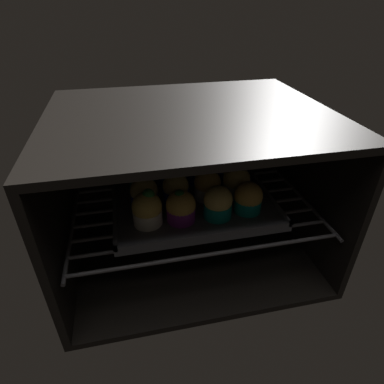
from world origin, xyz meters
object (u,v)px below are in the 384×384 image
(baking_tray, at_px, (192,201))
(muffin_row2_col0, at_px, (141,177))
(muffin_row0_col1, at_px, (181,207))
(muffin_row0_col3, at_px, (248,198))
(muffin_row1_col0, at_px, (144,193))
(muffin_row1_col1, at_px, (176,189))
(muffin_row2_col1, at_px, (170,173))
(muffin_row1_col3, at_px, (236,182))
(muffin_row2_col2, at_px, (199,169))
(muffin_row1_col2, at_px, (207,185))
(muffin_row2_col3, at_px, (228,169))
(muffin_row0_col2, at_px, (218,203))
(muffin_row0_col0, at_px, (147,209))

(baking_tray, distance_m, muffin_row2_col0, 0.14)
(muffin_row0_col1, distance_m, muffin_row0_col3, 0.15)
(muffin_row1_col0, height_order, muffin_row2_col0, muffin_row2_col0)
(muffin_row1_col1, xyz_separation_m, muffin_row2_col1, (-0.00, 0.07, 0.00))
(muffin_row1_col3, bearing_deg, baking_tray, 179.55)
(muffin_row1_col3, xyz_separation_m, muffin_row2_col2, (-0.07, 0.08, 0.00))
(muffin_row1_col1, height_order, muffin_row2_col1, muffin_row2_col1)
(muffin_row1_col0, bearing_deg, muffin_row1_col3, 0.51)
(muffin_row1_col2, distance_m, muffin_row2_col3, 0.10)
(baking_tray, xyz_separation_m, muffin_row2_col3, (0.11, 0.07, 0.04))
(muffin_row0_col2, height_order, muffin_row2_col2, muffin_row2_col2)
(muffin_row0_col3, bearing_deg, muffin_row0_col0, -179.99)
(muffin_row0_col1, bearing_deg, muffin_row1_col1, 88.61)
(muffin_row1_col2, relative_size, muffin_row2_col0, 0.97)
(baking_tray, xyz_separation_m, muffin_row2_col1, (-0.04, 0.08, 0.04))
(muffin_row1_col1, height_order, muffin_row1_col3, muffin_row1_col3)
(muffin_row0_col1, relative_size, muffin_row2_col2, 0.99)
(muffin_row2_col0, xyz_separation_m, muffin_row2_col3, (0.22, -0.00, -0.00))
(muffin_row0_col3, distance_m, muffin_row2_col3, 0.14)
(muffin_row0_col0, xyz_separation_m, muffin_row1_col1, (0.07, 0.07, -0.00))
(muffin_row1_col2, bearing_deg, muffin_row2_col3, 43.40)
(muffin_row0_col0, distance_m, muffin_row1_col1, 0.10)
(muffin_row0_col3, xyz_separation_m, muffin_row2_col0, (-0.22, 0.14, 0.00))
(muffin_row0_col1, relative_size, muffin_row2_col0, 1.00)
(baking_tray, xyz_separation_m, muffin_row0_col2, (0.04, -0.08, 0.04))
(muffin_row1_col3, distance_m, muffin_row2_col1, 0.16)
(muffin_row2_col1, bearing_deg, muffin_row1_col0, -132.19)
(muffin_row0_col2, bearing_deg, muffin_row2_col0, 135.52)
(baking_tray, bearing_deg, muffin_row1_col2, 0.66)
(muffin_row0_col0, relative_size, muffin_row0_col2, 1.12)
(muffin_row0_col1, distance_m, muffin_row1_col3, 0.16)
(muffin_row0_col2, relative_size, muffin_row2_col0, 0.98)
(muffin_row0_col0, xyz_separation_m, muffin_row0_col1, (0.07, -0.00, -0.00))
(muffin_row0_col1, xyz_separation_m, muffin_row1_col1, (0.00, 0.07, 0.00))
(muffin_row1_col0, relative_size, muffin_row2_col2, 0.94)
(muffin_row0_col1, distance_m, muffin_row2_col1, 0.15)
(muffin_row0_col1, bearing_deg, muffin_row1_col0, 135.00)
(muffin_row2_col0, bearing_deg, muffin_row2_col1, 3.75)
(baking_tray, height_order, muffin_row2_col3, muffin_row2_col3)
(muffin_row0_col0, bearing_deg, muffin_row1_col2, 25.46)
(muffin_row1_col0, relative_size, muffin_row2_col0, 0.95)
(muffin_row0_col2, xyz_separation_m, muffin_row2_col2, (-0.01, 0.15, 0.00))
(muffin_row1_col0, distance_m, muffin_row1_col3, 0.22)
(muffin_row2_col0, bearing_deg, muffin_row0_col1, -63.93)
(muffin_row0_col1, height_order, muffin_row1_col3, same)
(baking_tray, relative_size, muffin_row1_col1, 5.12)
(muffin_row0_col3, height_order, muffin_row2_col3, muffin_row2_col3)
(muffin_row2_col2, bearing_deg, muffin_row1_col0, -151.66)
(muffin_row1_col3, bearing_deg, muffin_row2_col0, 161.74)
(baking_tray, height_order, muffin_row0_col0, muffin_row0_col0)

